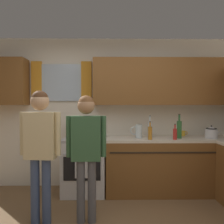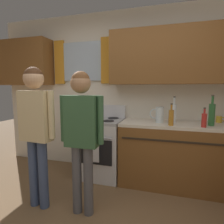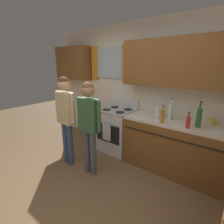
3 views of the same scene
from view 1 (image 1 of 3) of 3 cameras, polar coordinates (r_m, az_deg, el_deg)
The scene contains 12 objects.
back_wall_unit at distance 3.92m, azimuth -0.35°, elevation 3.08°, with size 4.60×0.42×2.60m.
kitchen_counter_run at distance 3.70m, azimuth 22.13°, elevation -13.79°, with size 2.28×1.95×0.90m.
stove_oven at distance 3.79m, azimuth -7.06°, elevation -13.01°, with size 0.68×0.67×1.10m.
bottle_oil_amber at distance 3.52m, azimuth 9.67°, elevation -5.21°, with size 0.06×0.06×0.29m.
bottle_sauce_red at distance 3.61m, azimuth 15.76°, elevation -5.33°, with size 0.06×0.06×0.25m.
bottle_wine_green at distance 3.76m, azimuth 16.77°, elevation -4.16°, with size 0.08×0.08×0.39m.
bottle_tall_clear at distance 3.75m, azimuth 9.62°, elevation -4.29°, with size 0.07×0.07×0.37m.
mug_mustard_yellow at distance 4.09m, azimuth 17.69°, elevation -5.19°, with size 0.12×0.08×0.09m.
stovetop_kettle at distance 3.98m, azimuth 24.01°, elevation -4.73°, with size 0.27×0.20×0.21m.
water_pitcher at distance 3.66m, azimuth 6.74°, elevation -4.88°, with size 0.19×0.11×0.22m.
adult_left at distance 2.83m, azimuth -17.82°, elevation -6.90°, with size 0.50×0.22×1.61m.
adult_in_plaid at distance 2.75m, azimuth -6.60°, elevation -7.83°, with size 0.49×0.21×1.55m.
Camera 1 is at (0.07, -2.10, 1.43)m, focal length 35.86 mm.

